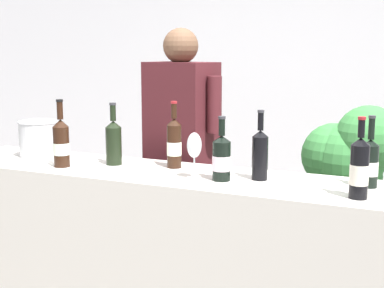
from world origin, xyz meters
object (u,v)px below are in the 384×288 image
Objects in this scene: wine_bottle_3 at (61,143)px; potted_shrub at (349,173)px; wine_bottle_5 at (222,158)px; wine_bottle_1 at (370,163)px; wine_glass at (194,147)px; wine_bottle_4 at (114,141)px; person_server at (181,173)px; wine_bottle_6 at (260,153)px; wine_bottle_2 at (359,168)px; ice_bucket at (39,138)px; wine_bottle_0 at (174,143)px.

wine_bottle_3 reaches higher than potted_shrub.
wine_bottle_5 is at bearing 3.57° from wine_bottle_3.
wine_bottle_1 reaches higher than wine_bottle_5.
wine_bottle_5 is at bearing -166.96° from wine_bottle_1.
wine_bottle_1 is at bearing 13.04° from wine_bottle_5.
potted_shrub is (0.58, 0.88, -0.25)m from wine_glass.
wine_bottle_1 is at bearing -75.82° from potted_shrub.
wine_bottle_4 is 1.35m from potted_shrub.
person_server is (-0.47, 0.57, -0.23)m from wine_bottle_5.
potted_shrub is at bearing 18.35° from person_server.
wine_bottle_3 is at bearing -121.95° from person_server.
wine_bottle_1 is at bearing 7.43° from wine_bottle_6.
wine_bottle_6 is at bearing -172.57° from wine_bottle_1.
wine_bottle_3 is 0.28× the size of potted_shrub.
wine_bottle_4 is (-1.26, 0.16, -0.00)m from wine_bottle_2.
person_server is at bearing -161.65° from potted_shrub.
wine_bottle_2 is at bearing -3.93° from wine_glass.
wine_bottle_1 is at bearing 11.70° from wine_glass.
wine_bottle_2 is at bearing -7.44° from wine_bottle_4.
wine_bottle_2 is at bearing -17.80° from wine_bottle_6.
wine_bottle_4 reaches higher than potted_shrub.
ice_bucket is (-1.01, 0.13, -0.05)m from wine_glass.
wine_bottle_1 is at bearing 7.66° from wine_bottle_3.
wine_bottle_4 reaches higher than ice_bucket.
wine_bottle_2 reaches higher than wine_bottle_6.
wine_bottle_4 is 0.26× the size of potted_shrub.
wine_bottle_6 is 0.87m from potted_shrub.
wine_bottle_5 is (-0.63, -0.15, -0.00)m from wine_bottle_1.
potted_shrub is at bearing 35.22° from wine_bottle_4.
wine_bottle_5 is at bearing 174.16° from wine_bottle_2.
wine_glass is 1.09m from potted_shrub.
wine_bottle_0 is at bearing 137.41° from wine_glass.
ice_bucket is at bearing -177.22° from wine_bottle_0.
wine_bottle_4 is at bearing 171.03° from wine_bottle_5.
wine_glass is at bearing 3.31° from wine_bottle_3.
potted_shrub reaches higher than ice_bucket.
wine_glass is (0.19, -0.17, 0.02)m from wine_bottle_0.
wine_bottle_5 is (0.86, 0.05, -0.02)m from wine_bottle_3.
wine_bottle_4 and wine_bottle_6 have the same top height.
wine_bottle_5 is at bearing 5.05° from wine_glass.
wine_bottle_5 is 1.15m from ice_bucket.
wine_bottle_0 is 1.57× the size of wine_glass.
ice_bucket is at bearing 172.58° from wine_glass.
wine_bottle_4 is 0.20× the size of person_server.
wine_bottle_0 is 0.36m from wine_bottle_5.
wine_bottle_0 is at bearing -69.51° from person_server.
wine_bottle_1 reaches higher than ice_bucket.
wine_bottle_4 reaches higher than wine_bottle_1.
ice_bucket is (-0.83, -0.04, -0.03)m from wine_bottle_0.
wine_bottle_6 is at bearing -37.51° from person_server.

